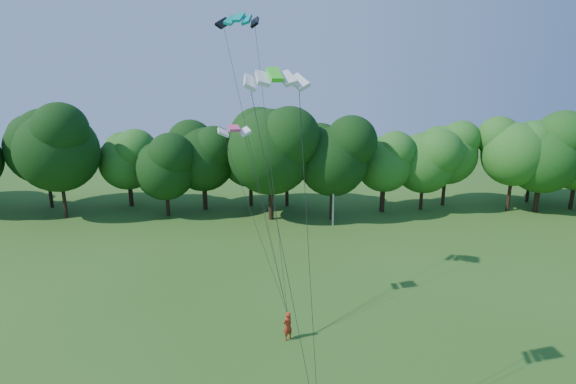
{
  "coord_description": "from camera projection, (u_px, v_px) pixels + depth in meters",
  "views": [
    {
      "loc": [
        1.83,
        -13.25,
        15.63
      ],
      "look_at": [
        2.1,
        13.0,
        8.54
      ],
      "focal_mm": 28.0,
      "sensor_mm": 36.0,
      "label": 1
    }
  ],
  "objects": [
    {
      "name": "utility_pole",
      "position": [
        334.0,
        186.0,
        45.88
      ],
      "size": [
        1.67,
        0.21,
        8.36
      ],
      "rotation": [
        0.0,
        0.0,
        -0.02
      ],
      "color": "#B4B3AB",
      "rests_on": "ground"
    },
    {
      "name": "kite_flyer_left",
      "position": [
        288.0,
        326.0,
        26.82
      ],
      "size": [
        0.78,
        0.76,
        1.8
      ],
      "primitive_type": "imported",
      "rotation": [
        0.0,
        0.0,
        3.84
      ],
      "color": "#B42F17",
      "rests_on": "ground"
    },
    {
      "name": "kite_teal",
      "position": [
        239.0,
        17.0,
        27.49
      ],
      "size": [
        2.77,
        1.73,
        0.68
      ],
      "rotation": [
        0.0,
        0.0,
        -0.26
      ],
      "color": "#05998D",
      "rests_on": "ground"
    },
    {
      "name": "kite_green",
      "position": [
        275.0,
        74.0,
        16.37
      ],
      "size": [
        2.49,
        1.56,
        0.55
      ],
      "rotation": [
        0.0,
        0.0,
        0.25
      ],
      "color": "#34E021",
      "rests_on": "ground"
    },
    {
      "name": "kite_pink",
      "position": [
        234.0,
        128.0,
        26.54
      ],
      "size": [
        2.12,
        1.43,
        0.33
      ],
      "rotation": [
        0.0,
        0.0,
        0.28
      ],
      "color": "#E53F77",
      "rests_on": "ground"
    },
    {
      "name": "tree_back_center",
      "position": [
        270.0,
        137.0,
        46.62
      ],
      "size": [
        9.92,
        9.92,
        14.43
      ],
      "color": "black",
      "rests_on": "ground"
    },
    {
      "name": "tree_back_east",
      "position": [
        535.0,
        140.0,
        53.53
      ],
      "size": [
        8.41,
        8.41,
        12.23
      ],
      "color": "#361F15",
      "rests_on": "ground"
    }
  ]
}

